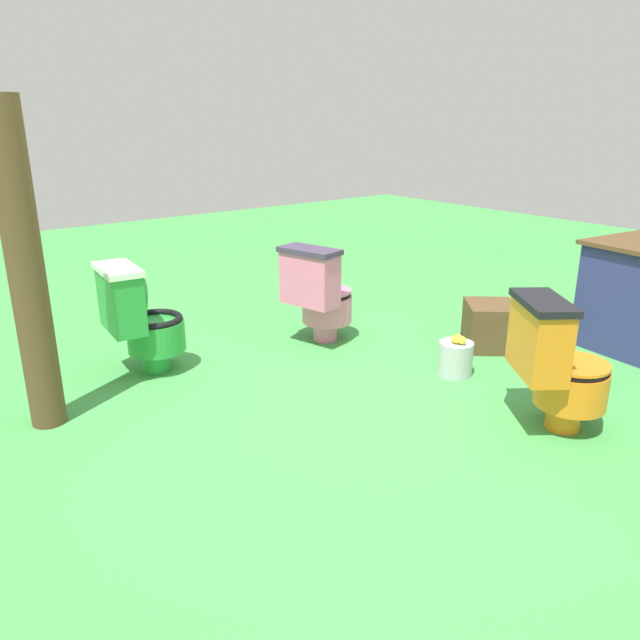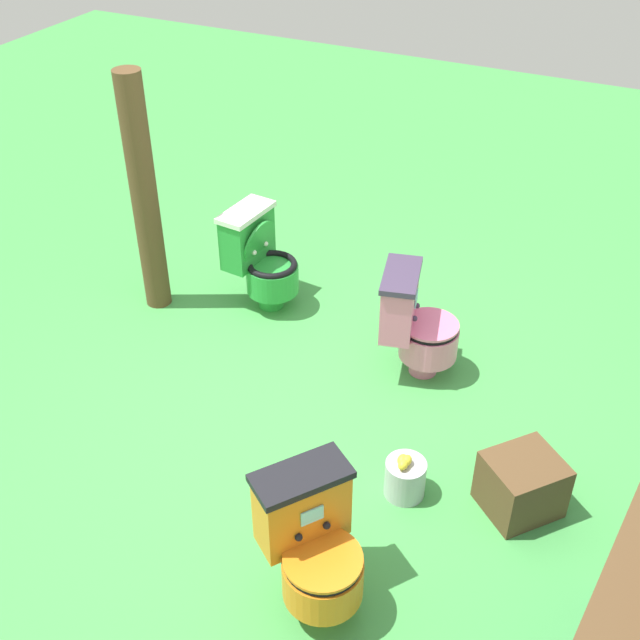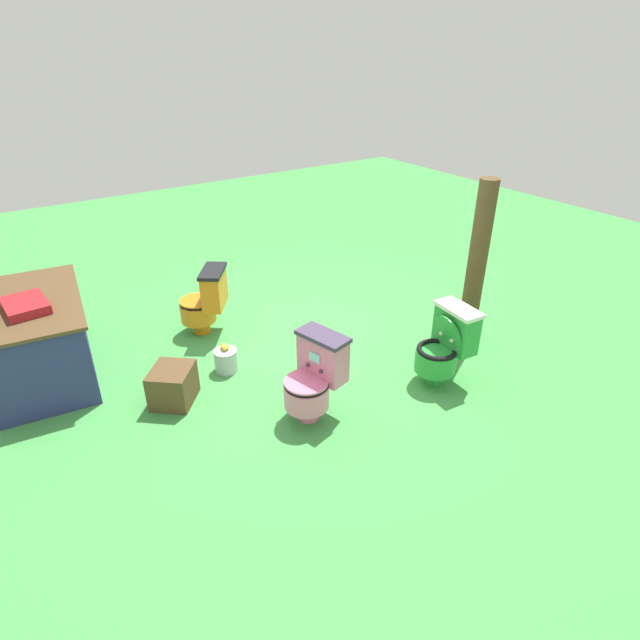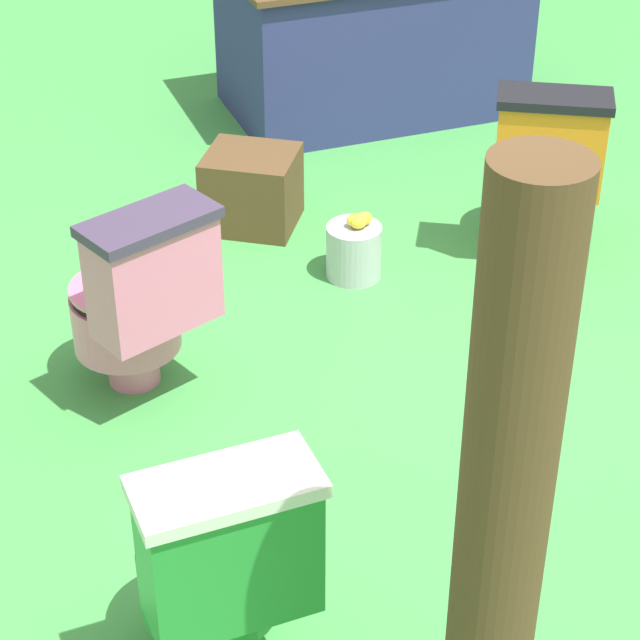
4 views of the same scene
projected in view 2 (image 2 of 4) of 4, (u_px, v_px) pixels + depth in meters
name	position (u px, v px, depth m)	size (l,w,h in m)	color
ground	(279.00, 436.00, 4.63)	(14.00, 14.00, 0.00)	#429947
toilet_pink	(416.00, 323.00, 4.92)	(0.51, 0.57, 0.73)	pink
toilet_green	(261.00, 258.00, 5.54)	(0.45, 0.53, 0.73)	green
toilet_orange	(313.00, 545.00, 3.55)	(0.61, 0.63, 0.73)	orange
wooden_post	(144.00, 196.00, 5.27)	(0.18, 0.18, 1.70)	brown
small_crate	(522.00, 485.00, 4.11)	(0.37, 0.33, 0.33)	brown
lemon_bucket	(405.00, 477.00, 4.22)	(0.22, 0.22, 0.28)	#B7B7BF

